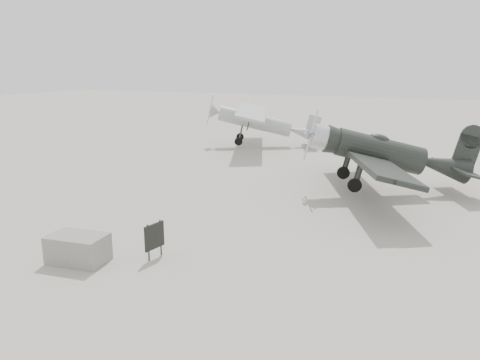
% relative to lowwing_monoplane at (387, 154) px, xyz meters
% --- Properties ---
extents(ground, '(160.00, 160.00, 0.00)m').
position_rel_lowwing_monoplane_xyz_m(ground, '(-4.50, -8.91, -1.94)').
color(ground, gray).
rests_on(ground, ground).
extents(lowwing_monoplane, '(8.57, 11.06, 3.66)m').
position_rel_lowwing_monoplane_xyz_m(lowwing_monoplane, '(0.00, 0.00, 0.00)').
color(lowwing_monoplane, black).
rests_on(lowwing_monoplane, ground).
extents(highwing_monoplane, '(8.55, 11.56, 3.34)m').
position_rel_lowwing_monoplane_xyz_m(highwing_monoplane, '(-10.69, 10.05, 0.15)').
color(highwing_monoplane, '#96999B').
rests_on(highwing_monoplane, ground).
extents(equipment_block, '(1.89, 1.31, 0.88)m').
position_rel_lowwing_monoplane_xyz_m(equipment_block, '(-7.51, -12.37, -1.50)').
color(equipment_block, slate).
rests_on(equipment_block, ground).
extents(sign_board, '(0.19, 0.83, 1.20)m').
position_rel_lowwing_monoplane_xyz_m(sign_board, '(-5.51, -11.11, -1.22)').
color(sign_board, '#333333').
rests_on(sign_board, ground).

